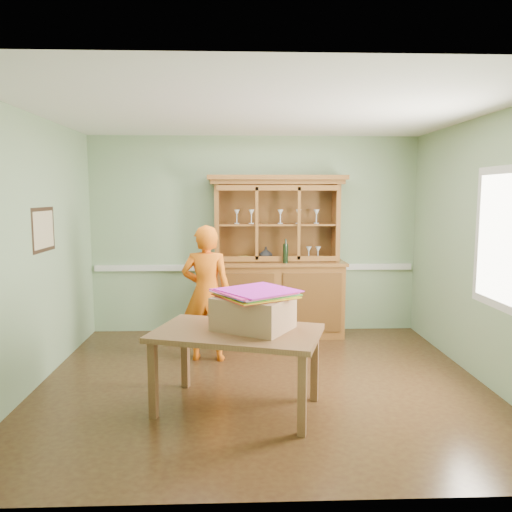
{
  "coord_description": "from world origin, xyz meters",
  "views": [
    {
      "loc": [
        -0.25,
        -4.9,
        1.91
      ],
      "look_at": [
        -0.04,
        0.4,
        1.25
      ],
      "focal_mm": 35.0,
      "sensor_mm": 36.0,
      "label": 1
    }
  ],
  "objects_px": {
    "dining_table": "(237,340)",
    "person": "(207,293)",
    "china_hutch": "(277,280)",
    "cardboard_box": "(253,313)"
  },
  "relations": [
    {
      "from": "cardboard_box",
      "to": "person",
      "type": "distance_m",
      "value": 1.41
    },
    {
      "from": "china_hutch",
      "to": "cardboard_box",
      "type": "height_order",
      "value": "china_hutch"
    },
    {
      "from": "china_hutch",
      "to": "dining_table",
      "type": "xyz_separation_m",
      "value": [
        -0.54,
        -2.37,
        -0.12
      ]
    },
    {
      "from": "china_hutch",
      "to": "dining_table",
      "type": "distance_m",
      "value": 2.44
    },
    {
      "from": "dining_table",
      "to": "cardboard_box",
      "type": "relative_size",
      "value": 2.61
    },
    {
      "from": "china_hutch",
      "to": "cardboard_box",
      "type": "relative_size",
      "value": 3.47
    },
    {
      "from": "dining_table",
      "to": "person",
      "type": "height_order",
      "value": "person"
    },
    {
      "from": "china_hutch",
      "to": "person",
      "type": "relative_size",
      "value": 1.38
    },
    {
      "from": "china_hutch",
      "to": "person",
      "type": "height_order",
      "value": "china_hutch"
    },
    {
      "from": "dining_table",
      "to": "cardboard_box",
      "type": "distance_m",
      "value": 0.28
    }
  ]
}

